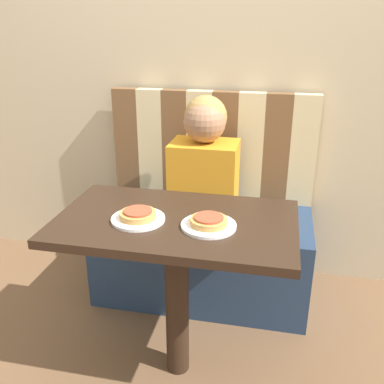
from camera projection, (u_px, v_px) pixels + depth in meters
ground_plane at (178, 367)px, 1.94m from camera, size 12.00×12.00×0.00m
wall_back at (216, 52)px, 2.32m from camera, size 7.00×0.05×2.60m
booth_seat at (203, 253)px, 2.41m from camera, size 1.15×0.57×0.48m
booth_backrest at (212, 146)px, 2.43m from camera, size 1.15×0.07×0.62m
dining_table at (176, 246)px, 1.71m from camera, size 0.93×0.56×0.75m
person at (204, 158)px, 2.20m from camera, size 0.34×0.26×0.63m
plate_left at (138, 219)px, 1.64m from camera, size 0.21×0.21×0.01m
plate_right at (209, 226)px, 1.59m from camera, size 0.21×0.21×0.01m
pizza_left at (138, 214)px, 1.64m from camera, size 0.14×0.14×0.03m
pizza_right at (209, 221)px, 1.58m from camera, size 0.14×0.14×0.03m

